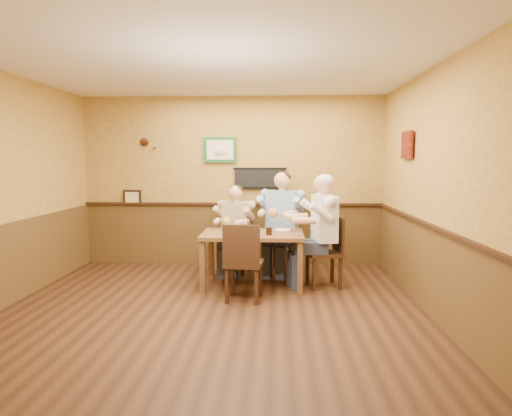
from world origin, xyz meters
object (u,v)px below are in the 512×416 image
Objects in this scene: water_glass_left at (227,230)px; cola_tumbler at (269,231)px; diner_tan_shirt at (236,234)px; diner_blue_polo at (282,228)px; chair_back_right at (282,241)px; dining_table at (253,239)px; diner_white_elder at (324,237)px; hot_sauce_bottle at (245,228)px; pepper_shaker at (253,230)px; chair_right_end at (324,252)px; water_glass_mid at (257,231)px; chair_near_side at (244,261)px; salt_shaker at (240,229)px; chair_back_left at (236,245)px.

cola_tumbler is (0.56, 0.01, -0.01)m from water_glass_left.
diner_tan_shirt is 0.87× the size of diner_blue_polo.
diner_blue_polo reaches higher than cola_tumbler.
chair_back_right is 0.80× the size of diner_tan_shirt.
dining_table is at bearing -100.37° from chair_back_right.
diner_blue_polo reaches higher than diner_white_elder.
hot_sauce_bottle reaches higher than water_glass_left.
pepper_shaker is (0.35, 0.14, -0.01)m from water_glass_left.
water_glass_mid is (-0.91, -0.24, 0.32)m from chair_right_end.
chair_back_right is 9.46× the size of cola_tumbler.
chair_near_side is at bearing -96.41° from dining_table.
cola_tumbler is (-0.76, -0.19, 0.31)m from chair_right_end.
water_glass_mid reaches higher than cola_tumbler.
pepper_shaker is (-0.41, -0.85, 0.31)m from chair_back_right.
diner_tan_shirt reaches higher than chair_right_end.
hot_sauce_bottle reaches higher than cola_tumbler.
chair_right_end is 1.02m from pepper_shaker.
water_glass_left reaches higher than salt_shaker.
diner_blue_polo is 13.51× the size of cola_tumbler.
hot_sauce_bottle is at bearing -93.30° from diner_white_elder.
hot_sauce_bottle is at bearing 148.98° from water_glass_mid.
chair_back_right is at bearing 60.89° from hot_sauce_bottle.
water_glass_left is 0.25m from hot_sauce_bottle.
hot_sauce_bottle is at bearing -82.65° from chair_near_side.
chair_right_end is 5.90× the size of hot_sauce_bottle.
diner_blue_polo is (0.49, 1.45, 0.22)m from chair_near_side.
chair_back_right is 1.01× the size of chair_near_side.
diner_white_elder is at bearing -2.02° from salt_shaker.
salt_shaker is (0.11, -0.68, 0.17)m from diner_tan_shirt.
hot_sauce_bottle is 0.14m from pepper_shaker.
chair_back_left is at bearing 99.26° from salt_shaker.
dining_table is at bearing 105.95° from pepper_shaker.
dining_table is 0.29m from water_glass_mid.
pepper_shaker is (0.31, -0.78, 0.37)m from chair_back_left.
chair_back_right is 1.53m from chair_near_side.
dining_table is 0.78m from diner_tan_shirt.
chair_back_right is (0.42, 0.80, -0.16)m from dining_table.
diner_blue_polo is 0.95m from pepper_shaker.
diner_white_elder is 0.98m from pepper_shaker.
diner_white_elder is (0.00, 0.00, 0.21)m from chair_right_end.
diner_tan_shirt is 0.71m from salt_shaker.
salt_shaker is at bearing 152.55° from pepper_shaker.
water_glass_left is at bearing -91.89° from chair_right_end.
water_glass_mid is at bearing -104.54° from chair_near_side.
chair_back_left is 6.90× the size of water_glass_left.
chair_near_side reaches higher than hot_sauce_bottle.
cola_tumbler is (0.15, 0.05, -0.01)m from water_glass_mid.
chair_back_right is at bearing 0.00° from diner_blue_polo.
diner_tan_shirt is (-1.28, 0.72, 0.13)m from chair_right_end.
diner_blue_polo reaches higher than salt_shaker.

